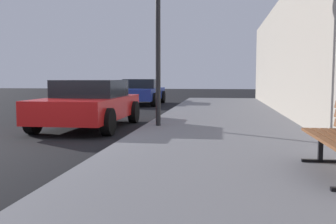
% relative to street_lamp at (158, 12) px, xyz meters
% --- Properties ---
extents(ground_plane, '(80.00, 80.00, 0.00)m').
position_rel_street_lamp_xyz_m(ground_plane, '(-2.37, -2.52, -2.92)').
color(ground_plane, black).
extents(sidewalk, '(4.00, 32.00, 0.15)m').
position_rel_street_lamp_xyz_m(sidewalk, '(1.63, -2.52, -2.84)').
color(sidewalk, slate).
rests_on(sidewalk, ground_plane).
extents(street_lamp, '(0.36, 0.36, 4.01)m').
position_rel_street_lamp_xyz_m(street_lamp, '(0.00, 0.00, 0.00)').
color(street_lamp, black).
rests_on(street_lamp, sidewalk).
extents(car_red, '(2.06, 4.01, 1.27)m').
position_rel_street_lamp_xyz_m(car_red, '(-1.95, 0.50, -2.27)').
color(car_red, red).
rests_on(car_red, ground_plane).
extents(car_blue, '(1.99, 4.15, 1.27)m').
position_rel_street_lamp_xyz_m(car_blue, '(-2.47, 9.55, -2.27)').
color(car_blue, '#233899').
rests_on(car_blue, ground_plane).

